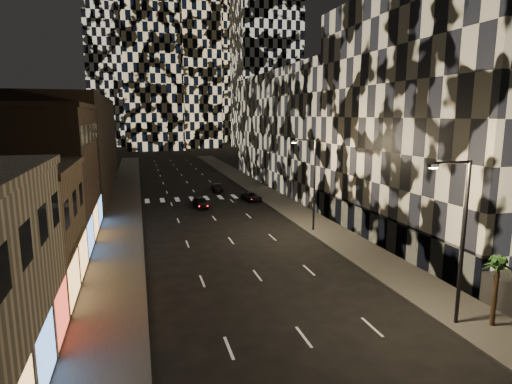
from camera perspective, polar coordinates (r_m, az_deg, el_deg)
sidewalk_left at (r=59.34m, az=-17.20°, el=-1.23°), size 4.00×120.00×0.15m
sidewalk_right at (r=61.95m, az=1.60°, el=-0.30°), size 4.00×120.00×0.15m
curb_left at (r=59.31m, az=-15.18°, el=-1.13°), size 0.20×120.00×0.15m
curb_right at (r=61.38m, az=-0.28°, el=-0.39°), size 0.20×120.00×0.15m
retail_brown at (r=43.03m, az=-27.55°, el=1.84°), size 10.00×15.00×12.00m
retail_filler_left at (r=68.95m, az=-23.14°, el=5.77°), size 10.00×40.00×14.00m
midrise_right at (r=43.00m, az=25.31°, el=8.71°), size 16.00×25.00×22.00m
midrise_base at (r=39.71m, az=15.76°, el=-4.62°), size 0.60×25.00×3.00m
midrise_filler_right at (r=70.97m, az=7.77°, el=8.22°), size 16.00×40.00×18.00m
streetlight_near at (r=25.16m, az=25.56°, el=-4.77°), size 2.55×0.25×9.00m
streetlight_far at (r=41.97m, az=7.51°, el=1.84°), size 2.55×0.25×9.00m
car_dark_midlane at (r=53.68m, az=-7.34°, el=-1.39°), size 1.99×4.07×1.34m
car_dark_oncoming at (r=65.30m, az=-5.20°, el=0.68°), size 2.18×4.31×1.20m
car_dark_rightlane at (r=57.47m, az=-0.62°, el=-0.63°), size 2.38×4.27×1.13m
palm_tree at (r=26.47m, az=29.53°, el=-8.90°), size 1.99×1.94×3.89m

